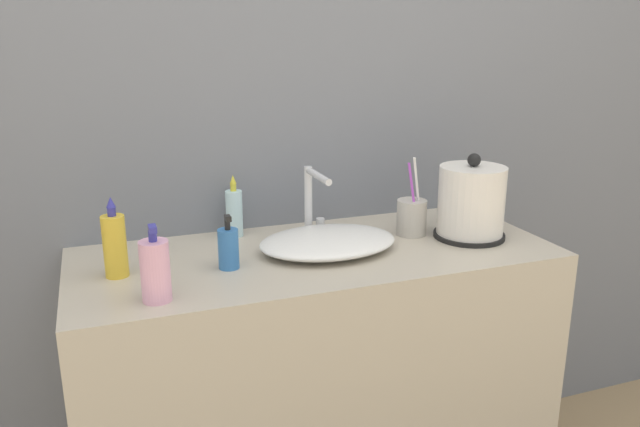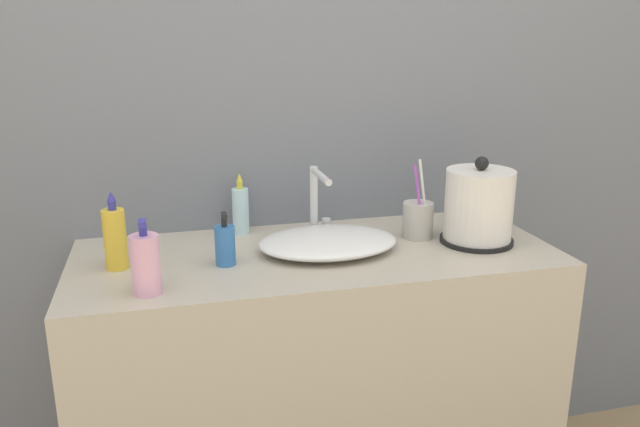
{
  "view_description": "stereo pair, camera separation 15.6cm",
  "coord_description": "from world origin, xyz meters",
  "px_view_note": "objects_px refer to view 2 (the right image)",
  "views": [
    {
      "loc": [
        -0.51,
        -1.15,
        1.36
      ],
      "look_at": [
        0.01,
        0.25,
        0.92
      ],
      "focal_mm": 35.0,
      "sensor_mm": 36.0,
      "label": 1
    },
    {
      "loc": [
        -0.36,
        -1.2,
        1.36
      ],
      "look_at": [
        0.01,
        0.25,
        0.92
      ],
      "focal_mm": 35.0,
      "sensor_mm": 36.0,
      "label": 2
    }
  ],
  "objects_px": {
    "lotion_bottle": "(225,245)",
    "shampoo_bottle": "(115,238)",
    "hand_cream_bottle": "(146,264)",
    "toothbrush_cup": "(418,219)",
    "faucet": "(318,197)",
    "electric_kettle": "(478,209)",
    "mouthwash_bottle": "(241,210)"
  },
  "relations": [
    {
      "from": "shampoo_bottle",
      "to": "hand_cream_bottle",
      "type": "xyz_separation_m",
      "value": [
        0.07,
        -0.17,
        -0.01
      ]
    },
    {
      "from": "shampoo_bottle",
      "to": "hand_cream_bottle",
      "type": "distance_m",
      "value": 0.18
    },
    {
      "from": "electric_kettle",
      "to": "shampoo_bottle",
      "type": "distance_m",
      "value": 0.91
    },
    {
      "from": "electric_kettle",
      "to": "faucet",
      "type": "bearing_deg",
      "value": 158.29
    },
    {
      "from": "electric_kettle",
      "to": "toothbrush_cup",
      "type": "xyz_separation_m",
      "value": [
        -0.14,
        0.08,
        -0.04
      ]
    },
    {
      "from": "electric_kettle",
      "to": "lotion_bottle",
      "type": "bearing_deg",
      "value": -179.74
    },
    {
      "from": "faucet",
      "to": "shampoo_bottle",
      "type": "bearing_deg",
      "value": -166.84
    },
    {
      "from": "lotion_bottle",
      "to": "mouthwash_bottle",
      "type": "xyz_separation_m",
      "value": [
        0.07,
        0.23,
        0.02
      ]
    },
    {
      "from": "lotion_bottle",
      "to": "shampoo_bottle",
      "type": "xyz_separation_m",
      "value": [
        -0.25,
        0.04,
        0.03
      ]
    },
    {
      "from": "faucet",
      "to": "lotion_bottle",
      "type": "xyz_separation_m",
      "value": [
        -0.27,
        -0.16,
        -0.06
      ]
    },
    {
      "from": "toothbrush_cup",
      "to": "lotion_bottle",
      "type": "height_order",
      "value": "toothbrush_cup"
    },
    {
      "from": "toothbrush_cup",
      "to": "lotion_bottle",
      "type": "distance_m",
      "value": 0.53
    },
    {
      "from": "electric_kettle",
      "to": "shampoo_bottle",
      "type": "relative_size",
      "value": 1.23
    },
    {
      "from": "shampoo_bottle",
      "to": "lotion_bottle",
      "type": "bearing_deg",
      "value": -8.86
    },
    {
      "from": "faucet",
      "to": "electric_kettle",
      "type": "distance_m",
      "value": 0.43
    },
    {
      "from": "toothbrush_cup",
      "to": "hand_cream_bottle",
      "type": "xyz_separation_m",
      "value": [
        -0.71,
        -0.21,
        0.02
      ]
    },
    {
      "from": "faucet",
      "to": "lotion_bottle",
      "type": "distance_m",
      "value": 0.32
    },
    {
      "from": "hand_cream_bottle",
      "to": "toothbrush_cup",
      "type": "bearing_deg",
      "value": 16.6
    },
    {
      "from": "electric_kettle",
      "to": "lotion_bottle",
      "type": "xyz_separation_m",
      "value": [
        -0.66,
        -0.0,
        -0.04
      ]
    },
    {
      "from": "mouthwash_bottle",
      "to": "faucet",
      "type": "bearing_deg",
      "value": -20.32
    },
    {
      "from": "electric_kettle",
      "to": "mouthwash_bottle",
      "type": "relative_size",
      "value": 1.36
    },
    {
      "from": "faucet",
      "to": "shampoo_bottle",
      "type": "height_order",
      "value": "faucet"
    },
    {
      "from": "lotion_bottle",
      "to": "hand_cream_bottle",
      "type": "distance_m",
      "value": 0.22
    },
    {
      "from": "lotion_bottle",
      "to": "toothbrush_cup",
      "type": "bearing_deg",
      "value": 8.55
    },
    {
      "from": "mouthwash_bottle",
      "to": "electric_kettle",
      "type": "bearing_deg",
      "value": -21.25
    },
    {
      "from": "electric_kettle",
      "to": "toothbrush_cup",
      "type": "height_order",
      "value": "electric_kettle"
    },
    {
      "from": "lotion_bottle",
      "to": "mouthwash_bottle",
      "type": "distance_m",
      "value": 0.24
    },
    {
      "from": "faucet",
      "to": "shampoo_bottle",
      "type": "distance_m",
      "value": 0.53
    },
    {
      "from": "shampoo_bottle",
      "to": "mouthwash_bottle",
      "type": "xyz_separation_m",
      "value": [
        0.32,
        0.2,
        -0.01
      ]
    },
    {
      "from": "toothbrush_cup",
      "to": "mouthwash_bottle",
      "type": "xyz_separation_m",
      "value": [
        -0.46,
        0.16,
        0.02
      ]
    },
    {
      "from": "lotion_bottle",
      "to": "shampoo_bottle",
      "type": "distance_m",
      "value": 0.26
    },
    {
      "from": "lotion_bottle",
      "to": "shampoo_bottle",
      "type": "relative_size",
      "value": 0.7
    }
  ]
}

